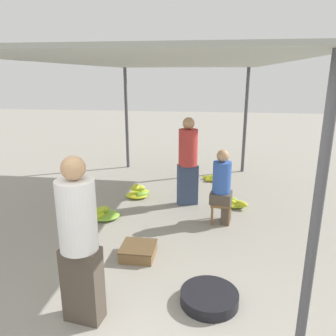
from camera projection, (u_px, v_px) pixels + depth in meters
canopy_post_front_right at (315, 229)px, 2.48m from camera, size 0.08×0.08×2.58m
canopy_post_back_left at (127, 119)px, 8.51m from camera, size 0.08×0.08×2.58m
canopy_post_back_right at (245, 121)px, 8.11m from camera, size 0.08×0.08×2.58m
canopy_tarp at (169, 62)px, 5.13m from camera, size 3.43×6.32×0.04m
vendor_foreground at (79, 240)px, 3.12m from camera, size 0.42×0.42×1.72m
stool at (221, 206)px, 5.49m from camera, size 0.34×0.34×0.36m
vendor_seated at (222, 186)px, 5.39m from camera, size 0.39×0.39×1.26m
basin_black at (209, 298)px, 3.58m from camera, size 0.64×0.64×0.13m
banana_pile_left_0 at (102, 214)px, 5.69m from camera, size 0.55×0.57×0.23m
banana_pile_left_1 at (139, 193)px, 6.64m from camera, size 0.50×0.42×0.28m
banana_pile_right_0 at (214, 178)px, 7.72m from camera, size 0.52×0.42×0.18m
banana_pile_right_1 at (233, 203)px, 6.19m from camera, size 0.53×0.43×0.18m
crate_near at (138, 251)px, 4.48m from camera, size 0.46×0.46×0.17m
shopper_walking_mid at (188, 160)px, 6.11m from camera, size 0.46×0.46×1.67m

